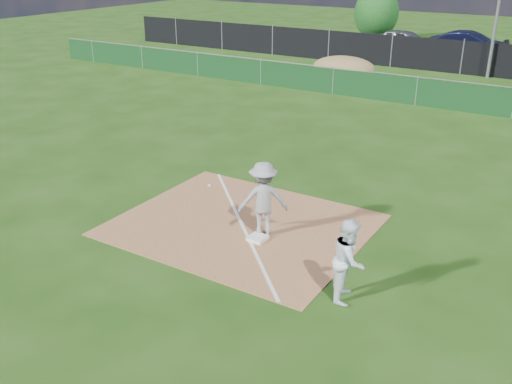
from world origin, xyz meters
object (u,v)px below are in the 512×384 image
Objects in this scene: car_mid at (470,45)px; runner at (349,260)px; car_left at (404,41)px; play_at_first at (263,199)px; tree_left at (376,13)px; first_base at (258,238)px.

runner is at bearing -171.16° from car_mid.
runner reaches higher than car_left.
play_at_first is at bearing -162.89° from car_left.
runner is at bearing -69.83° from tree_left.
play_at_first reaches higher than runner.
first_base is 3.08m from runner.
tree_left is at bearing 62.34° from car_mid.
runner is 35.20m from tree_left.
tree_left is (-9.37, 31.92, 1.93)m from first_base.
first_base is at bearing -162.92° from car_left.
tree_left is (-12.13, 33.02, 1.14)m from runner.
play_at_first is 27.46m from car_mid.
first_base is 33.32m from tree_left.
tree_left reaches higher than play_at_first.
runner is 29.69m from car_left.
tree_left reaches higher than first_base.
car_mid is at bearing -28.01° from tree_left.
car_left is 0.92× the size of car_mid.
play_at_first is at bearing -73.56° from tree_left.
car_mid is at bearing 93.19° from first_base.
play_at_first reaches higher than first_base.
car_mid is at bearing -5.80° from runner.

